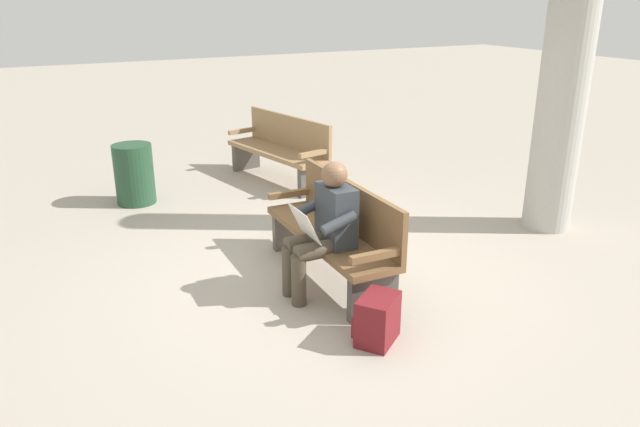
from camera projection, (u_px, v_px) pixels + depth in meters
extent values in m
plane|color=#A89E8E|center=(328.00, 278.00, 5.59)|extent=(40.00, 40.00, 0.00)
cube|color=brown|center=(328.00, 236.00, 5.45)|extent=(1.82, 0.54, 0.06)
cube|color=brown|center=(350.00, 206.00, 5.45)|extent=(1.80, 0.11, 0.45)
cube|color=brown|center=(378.00, 255.00, 4.68)|extent=(0.08, 0.48, 0.06)
cube|color=brown|center=(291.00, 194.00, 6.12)|extent=(0.08, 0.48, 0.06)
cube|color=#4C4742|center=(373.00, 296.00, 4.85)|extent=(0.09, 0.43, 0.39)
cube|color=#4C4742|center=(293.00, 230.00, 6.20)|extent=(0.09, 0.43, 0.39)
cube|color=#33383D|center=(336.00, 215.00, 5.12)|extent=(0.41, 0.23, 0.52)
sphere|color=brown|center=(334.00, 175.00, 4.99)|extent=(0.22, 0.22, 0.22)
cylinder|color=#4C4233|center=(319.00, 250.00, 5.04)|extent=(0.16, 0.42, 0.15)
cylinder|color=#4C4233|center=(309.00, 242.00, 5.21)|extent=(0.16, 0.42, 0.15)
cylinder|color=#4C4233|center=(299.00, 280.00, 5.04)|extent=(0.13, 0.13, 0.45)
cylinder|color=#4C4233|center=(289.00, 271.00, 5.21)|extent=(0.13, 0.13, 0.45)
cylinder|color=#33383D|center=(339.00, 223.00, 4.87)|extent=(0.10, 0.32, 0.18)
cylinder|color=#33383D|center=(313.00, 205.00, 5.28)|extent=(0.10, 0.32, 0.18)
cube|color=silver|center=(304.00, 223.00, 5.01)|extent=(0.40, 0.15, 0.27)
cube|color=maroon|center=(378.00, 319.00, 4.52)|extent=(0.41, 0.43, 0.37)
cube|color=maroon|center=(360.00, 321.00, 4.60)|extent=(0.18, 0.22, 0.17)
cube|color=#9E7A51|center=(277.00, 152.00, 8.33)|extent=(1.86, 0.82, 0.06)
cube|color=#9E7A51|center=(289.00, 131.00, 8.37)|extent=(1.78, 0.40, 0.45)
cube|color=#9E7A51|center=(315.00, 153.00, 7.66)|extent=(0.15, 0.48, 0.06)
cube|color=#9E7A51|center=(243.00, 131.00, 8.90)|extent=(0.15, 0.48, 0.06)
cube|color=#4C4742|center=(313.00, 181.00, 7.83)|extent=(0.16, 0.44, 0.39)
cube|color=#4C4742|center=(246.00, 156.00, 8.99)|extent=(0.16, 0.44, 0.39)
cylinder|color=#B2AFA8|center=(570.00, 38.00, 6.14)|extent=(0.51, 0.51, 4.10)
cylinder|color=#23472D|center=(134.00, 174.00, 7.47)|extent=(0.48, 0.48, 0.75)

